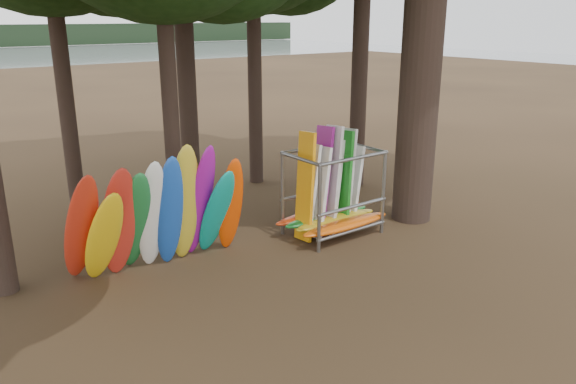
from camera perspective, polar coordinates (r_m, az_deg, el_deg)
ground at (r=13.02m, az=2.92°, el=-7.72°), size 120.00×120.00×0.00m
kayak_row at (r=12.70m, az=-13.04°, el=-2.43°), size 4.16×2.01×3.05m
storage_rack at (r=14.70m, az=4.53°, el=-0.37°), size 2.95×1.60×2.88m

